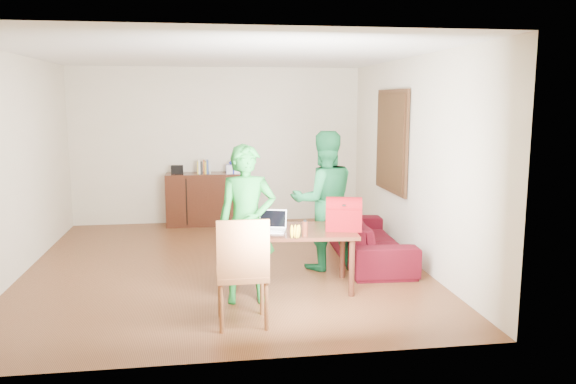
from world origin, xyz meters
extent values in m
cube|color=#482512|center=(0.00, 0.00, -0.05)|extent=(5.00, 5.50, 0.10)
cube|color=white|center=(0.00, 0.00, 2.75)|extent=(5.00, 5.50, 0.10)
cube|color=beige|center=(0.00, 2.80, 1.35)|extent=(5.00, 0.10, 2.70)
cube|color=beige|center=(0.00, -2.80, 1.35)|extent=(5.00, 0.10, 2.70)
cube|color=beige|center=(-2.55, 0.00, 1.35)|extent=(0.10, 5.50, 2.70)
cube|color=beige|center=(2.55, 0.00, 1.35)|extent=(0.10, 5.50, 2.70)
cube|color=#3F2614|center=(2.46, 0.70, 1.55)|extent=(0.04, 1.28, 1.48)
cube|color=#4A2816|center=(2.43, 0.70, 1.55)|extent=(0.01, 1.18, 1.36)
cube|color=black|center=(-0.20, 2.51, 0.45)|extent=(1.40, 0.45, 0.90)
cube|color=black|center=(-0.70, 2.51, 0.97)|extent=(0.20, 0.14, 0.14)
cube|color=#ADACB5|center=(0.25, 2.51, 0.97)|extent=(0.24, 0.22, 0.14)
ellipsoid|color=#1921A4|center=(0.25, 2.51, 1.08)|extent=(0.14, 0.14, 0.07)
cube|color=black|center=(0.72, -0.98, 0.67)|extent=(1.53, 0.95, 0.04)
cylinder|color=black|center=(0.05, -1.26, 0.32)|extent=(0.06, 0.06, 0.65)
cylinder|color=black|center=(1.34, -1.37, 0.32)|extent=(0.06, 0.06, 0.65)
cylinder|color=black|center=(0.10, -0.60, 0.32)|extent=(0.06, 0.06, 0.65)
cylinder|color=black|center=(1.40, -0.71, 0.32)|extent=(0.06, 0.06, 0.65)
cube|color=brown|center=(0.11, -1.96, 0.50)|extent=(0.49, 0.47, 0.06)
cube|color=brown|center=(0.11, -2.17, 0.79)|extent=(0.48, 0.04, 0.55)
imported|color=#156120|center=(0.20, -1.35, 0.84)|extent=(0.62, 0.41, 1.69)
imported|color=#156131|center=(1.26, -0.27, 0.88)|extent=(0.92, 0.75, 1.76)
cube|color=white|center=(0.49, -1.05, 0.69)|extent=(0.37, 0.30, 0.02)
cube|color=black|center=(0.49, -1.05, 0.81)|extent=(0.33, 0.16, 0.20)
cylinder|color=#532113|center=(0.83, -1.31, 0.78)|extent=(0.07, 0.07, 0.18)
cube|color=maroon|center=(1.32, -1.09, 0.83)|extent=(0.45, 0.32, 0.30)
imported|color=#37070C|center=(1.95, 0.00, 0.29)|extent=(0.89, 2.05, 0.59)
camera|label=1|loc=(-0.21, -7.13, 2.14)|focal=35.00mm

